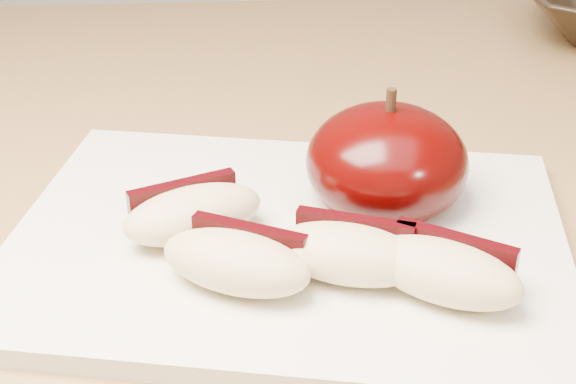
{
  "coord_description": "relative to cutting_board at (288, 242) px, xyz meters",
  "views": [
    {
      "loc": [
        -0.06,
        0.02,
        1.14
      ],
      "look_at": [
        -0.04,
        0.37,
        0.94
      ],
      "focal_mm": 50.0,
      "sensor_mm": 36.0,
      "label": 1
    }
  ],
  "objects": [
    {
      "name": "back_cabinet",
      "position": [
        0.04,
        0.83,
        -0.44
      ],
      "size": [
        2.4,
        0.62,
        0.94
      ],
      "color": "silver",
      "rests_on": "ground"
    },
    {
      "name": "cutting_board",
      "position": [
        0.0,
        0.0,
        0.0
      ],
      "size": [
        0.33,
        0.27,
        0.01
      ],
      "primitive_type": "cube",
      "rotation": [
        0.0,
        0.0,
        -0.21
      ],
      "color": "silver",
      "rests_on": "island_counter"
    },
    {
      "name": "apple_half",
      "position": [
        0.06,
        0.03,
        0.03
      ],
      "size": [
        0.1,
        0.1,
        0.07
      ],
      "rotation": [
        0.0,
        0.0,
        0.09
      ],
      "color": "#2E0101",
      "rests_on": "cutting_board"
    },
    {
      "name": "apple_wedge_a",
      "position": [
        -0.05,
        0.0,
        0.02
      ],
      "size": [
        0.08,
        0.06,
        0.03
      ],
      "rotation": [
        0.0,
        0.0,
        0.38
      ],
      "color": "#D4BD87",
      "rests_on": "cutting_board"
    },
    {
      "name": "apple_wedge_b",
      "position": [
        -0.03,
        -0.04,
        0.02
      ],
      "size": [
        0.08,
        0.07,
        0.03
      ],
      "rotation": [
        0.0,
        0.0,
        -0.46
      ],
      "color": "#D4BD87",
      "rests_on": "cutting_board"
    },
    {
      "name": "apple_wedge_c",
      "position": [
        0.03,
        -0.04,
        0.02
      ],
      "size": [
        0.08,
        0.06,
        0.03
      ],
      "rotation": [
        0.0,
        0.0,
        -0.36
      ],
      "color": "#D4BD87",
      "rests_on": "cutting_board"
    },
    {
      "name": "apple_wedge_d",
      "position": [
        0.07,
        -0.06,
        0.02
      ],
      "size": [
        0.08,
        0.07,
        0.03
      ],
      "rotation": [
        0.0,
        0.0,
        -0.57
      ],
      "color": "#D4BD87",
      "rests_on": "cutting_board"
    }
  ]
}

